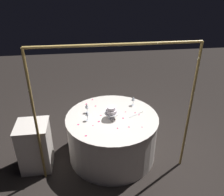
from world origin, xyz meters
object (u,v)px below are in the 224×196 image
Objects in this scene: main_table at (112,136)px; cake_knife at (137,114)px; wine_glass_0 at (87,114)px; tiered_cake at (111,111)px; side_table at (35,146)px; wine_glass_2 at (133,99)px; wine_glass_1 at (87,106)px; decorative_arch at (116,93)px.

cake_knife is (-0.42, -0.03, 0.39)m from main_table.
tiered_cake is at bearing -179.27° from wine_glass_0.
side_table is 3.01× the size of cake_knife.
main_table is 8.94× the size of wine_glass_2.
side_table is at bearing 5.36° from cake_knife.
wine_glass_2 reaches higher than cake_knife.
wine_glass_1 reaches higher than main_table.
main_table is at bearing -90.00° from decorative_arch.
tiered_cake is 0.82× the size of cake_knife.
tiered_cake reaches higher than side_table.
decorative_arch is 13.54× the size of wine_glass_1.
cake_knife is at bearing -176.03° from main_table.
decorative_arch is at bearing 139.44° from wine_glass_0.
main_table is at bearing -107.71° from tiered_cake.
decorative_arch is 1.50× the size of main_table.
main_table is 6.81× the size of tiered_cake.
tiered_cake is at bearing 148.61° from wine_glass_1.
wine_glass_0 reaches higher than main_table.
main_table is (-0.00, -0.39, -1.00)m from decorative_arch.
wine_glass_2 is (-0.41, -0.33, 0.51)m from main_table.
wine_glass_0 is 1.00× the size of wine_glass_1.
tiered_cake is 1.31× the size of wine_glass_2.
cake_knife is (-0.81, 0.15, -0.12)m from wine_glass_1.
side_table is at bearing 15.34° from wine_glass_2.
main_table is 0.52m from tiered_cake.
wine_glass_0 reaches higher than cake_knife.
side_table is at bearing 5.02° from wine_glass_0.
wine_glass_2 reaches higher than wine_glass_1.
wine_glass_0 is 0.23m from wine_glass_1.
main_table is 9.02× the size of wine_glass_1.
wine_glass_0 is 0.83m from cake_knife.
wine_glass_1 reaches higher than cake_knife.
decorative_arch reaches higher than side_table.
cake_knife is at bearing -170.03° from tiered_cake.
wine_glass_1 is (0.38, -0.23, -0.02)m from tiered_cake.
wine_glass_2 is at bearing -164.66° from side_table.
wine_glass_0 is at bearing -40.56° from decorative_arch.
decorative_arch is 10.22× the size of tiered_cake.
decorative_arch is at bearing 168.00° from side_table.
wine_glass_1 is at bearing -24.97° from main_table.
main_table is 0.66m from wine_glass_1.
decorative_arch is 2.79× the size of side_table.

